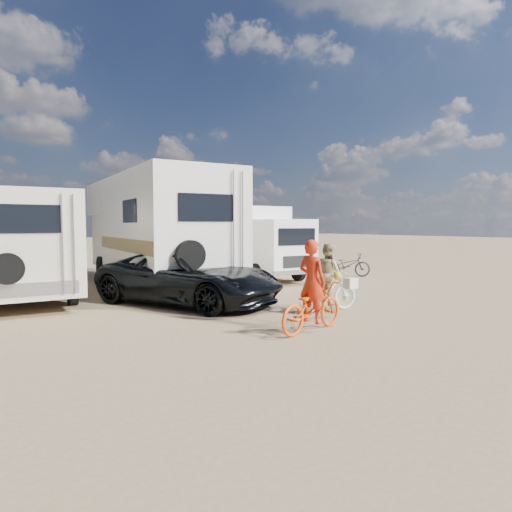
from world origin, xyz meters
TOP-DOWN VIEW (x-y plane):
  - ground at (0.00, 0.00)m, footprint 140.00×140.00m
  - rv_main at (-0.41, 7.16)m, footprint 3.66×9.28m
  - rv_left at (-4.71, 6.86)m, footprint 2.98×7.30m
  - box_truck at (3.71, 6.87)m, footprint 2.51×5.95m
  - dark_suv at (-1.16, 3.00)m, footprint 4.29×5.71m
  - bike_man at (-0.59, -1.22)m, footprint 1.96×1.00m
  - bike_woman at (1.16, 0.09)m, footprint 1.74×0.72m
  - rider_man at (-0.59, -1.22)m, footprint 0.51×0.67m
  - rider_woman at (1.16, 0.09)m, footprint 0.67×0.81m
  - bike_parked at (7.01, 4.93)m, footprint 1.89×1.60m
  - cooler at (-0.62, 3.73)m, footprint 0.54×0.42m
  - crate at (2.70, 4.80)m, footprint 0.62×0.62m

SIDE VIEW (x-z plane):
  - ground at x=0.00m, z-range 0.00..0.00m
  - crate at x=2.70m, z-range 0.00..0.38m
  - cooler at x=-0.62m, z-range 0.00..0.40m
  - bike_parked at x=7.01m, z-range 0.00..0.98m
  - bike_man at x=-0.59m, z-range 0.00..0.98m
  - bike_woman at x=1.16m, z-range 0.00..1.01m
  - dark_suv at x=-1.16m, z-range 0.00..1.44m
  - rider_woman at x=1.16m, z-range 0.00..1.50m
  - rider_man at x=-0.59m, z-range 0.00..1.66m
  - box_truck at x=3.71m, z-range 0.00..2.83m
  - rv_left at x=-4.71m, z-range 0.00..2.98m
  - rv_main at x=-0.41m, z-range 0.00..3.77m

